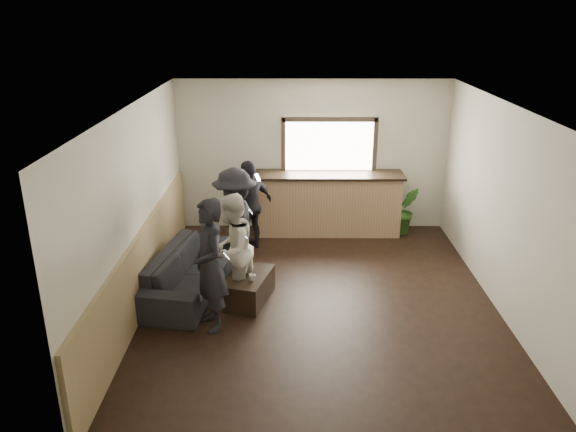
{
  "coord_description": "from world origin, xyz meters",
  "views": [
    {
      "loc": [
        -0.41,
        -7.14,
        3.99
      ],
      "look_at": [
        -0.44,
        0.4,
        1.17
      ],
      "focal_mm": 35.0,
      "sensor_mm": 36.0,
      "label": 1
    }
  ],
  "objects_px": {
    "cup_b": "(252,277)",
    "person_d": "(250,205)",
    "potted_plant": "(405,210)",
    "coffee_table": "(250,288)",
    "person_c": "(236,225)",
    "person_b": "(232,249)",
    "sofa": "(190,271)",
    "cup_a": "(250,268)",
    "person_a": "(210,265)",
    "bar_counter": "(329,200)"
  },
  "relations": [
    {
      "from": "person_c",
      "to": "person_d",
      "type": "distance_m",
      "value": 1.19
    },
    {
      "from": "person_a",
      "to": "person_b",
      "type": "relative_size",
      "value": 1.11
    },
    {
      "from": "sofa",
      "to": "coffee_table",
      "type": "xyz_separation_m",
      "value": [
        0.9,
        -0.29,
        -0.12
      ]
    },
    {
      "from": "potted_plant",
      "to": "person_b",
      "type": "bearing_deg",
      "value": -138.65
    },
    {
      "from": "cup_b",
      "to": "person_c",
      "type": "xyz_separation_m",
      "value": [
        -0.3,
        0.88,
        0.44
      ]
    },
    {
      "from": "cup_a",
      "to": "person_a",
      "type": "xyz_separation_m",
      "value": [
        -0.44,
        -0.84,
        0.45
      ]
    },
    {
      "from": "potted_plant",
      "to": "person_b",
      "type": "distance_m",
      "value": 3.94
    },
    {
      "from": "person_c",
      "to": "sofa",
      "type": "bearing_deg",
      "value": -61.76
    },
    {
      "from": "sofa",
      "to": "person_d",
      "type": "bearing_deg",
      "value": -16.39
    },
    {
      "from": "cup_a",
      "to": "person_b",
      "type": "bearing_deg",
      "value": -150.07
    },
    {
      "from": "potted_plant",
      "to": "sofa",
      "type": "bearing_deg",
      "value": -147.4
    },
    {
      "from": "person_a",
      "to": "person_c",
      "type": "height_order",
      "value": "person_a"
    },
    {
      "from": "cup_b",
      "to": "person_b",
      "type": "distance_m",
      "value": 0.49
    },
    {
      "from": "sofa",
      "to": "potted_plant",
      "type": "relative_size",
      "value": 2.44
    },
    {
      "from": "person_c",
      "to": "person_d",
      "type": "bearing_deg",
      "value": 167.66
    },
    {
      "from": "sofa",
      "to": "coffee_table",
      "type": "height_order",
      "value": "sofa"
    },
    {
      "from": "coffee_table",
      "to": "cup_b",
      "type": "relative_size",
      "value": 9.34
    },
    {
      "from": "sofa",
      "to": "person_c",
      "type": "height_order",
      "value": "person_c"
    },
    {
      "from": "cup_a",
      "to": "person_d",
      "type": "bearing_deg",
      "value": 93.36
    },
    {
      "from": "sofa",
      "to": "person_c",
      "type": "bearing_deg",
      "value": -46.43
    },
    {
      "from": "coffee_table",
      "to": "potted_plant",
      "type": "bearing_deg",
      "value": 43.78
    },
    {
      "from": "bar_counter",
      "to": "cup_b",
      "type": "height_order",
      "value": "bar_counter"
    },
    {
      "from": "potted_plant",
      "to": "coffee_table",
      "type": "bearing_deg",
      "value": -136.22
    },
    {
      "from": "sofa",
      "to": "person_b",
      "type": "height_order",
      "value": "person_b"
    },
    {
      "from": "coffee_table",
      "to": "person_c",
      "type": "distance_m",
      "value": 1.03
    },
    {
      "from": "cup_a",
      "to": "person_a",
      "type": "distance_m",
      "value": 1.05
    },
    {
      "from": "cup_b",
      "to": "person_c",
      "type": "height_order",
      "value": "person_c"
    },
    {
      "from": "sofa",
      "to": "person_a",
      "type": "relative_size",
      "value": 1.24
    },
    {
      "from": "potted_plant",
      "to": "bar_counter",
      "type": "bearing_deg",
      "value": 178.15
    },
    {
      "from": "person_b",
      "to": "cup_a",
      "type": "bearing_deg",
      "value": 140.54
    },
    {
      "from": "cup_b",
      "to": "person_a",
      "type": "relative_size",
      "value": 0.05
    },
    {
      "from": "potted_plant",
      "to": "person_c",
      "type": "xyz_separation_m",
      "value": [
        -2.96,
        -1.87,
        0.43
      ]
    },
    {
      "from": "potted_plant",
      "to": "person_d",
      "type": "xyz_separation_m",
      "value": [
        -2.82,
        -0.7,
        0.34
      ]
    },
    {
      "from": "coffee_table",
      "to": "potted_plant",
      "type": "distance_m",
      "value": 3.77
    },
    {
      "from": "sofa",
      "to": "cup_a",
      "type": "relative_size",
      "value": 19.42
    },
    {
      "from": "cup_a",
      "to": "person_b",
      "type": "relative_size",
      "value": 0.07
    },
    {
      "from": "sofa",
      "to": "cup_a",
      "type": "bearing_deg",
      "value": -90.13
    },
    {
      "from": "sofa",
      "to": "cup_a",
      "type": "xyz_separation_m",
      "value": [
        0.89,
        -0.15,
        0.12
      ]
    },
    {
      "from": "sofa",
      "to": "person_a",
      "type": "height_order",
      "value": "person_a"
    },
    {
      "from": "cup_b",
      "to": "cup_a",
      "type": "bearing_deg",
      "value": 101.26
    },
    {
      "from": "coffee_table",
      "to": "person_b",
      "type": "relative_size",
      "value": 0.56
    },
    {
      "from": "cup_a",
      "to": "person_b",
      "type": "xyz_separation_m",
      "value": [
        -0.23,
        -0.13,
        0.36
      ]
    },
    {
      "from": "bar_counter",
      "to": "person_b",
      "type": "relative_size",
      "value": 1.68
    },
    {
      "from": "person_a",
      "to": "person_b",
      "type": "bearing_deg",
      "value": 138.21
    },
    {
      "from": "sofa",
      "to": "person_c",
      "type": "relative_size",
      "value": 1.25
    },
    {
      "from": "bar_counter",
      "to": "sofa",
      "type": "xyz_separation_m",
      "value": [
        -2.19,
        -2.35,
        -0.32
      ]
    },
    {
      "from": "cup_b",
      "to": "person_c",
      "type": "distance_m",
      "value": 1.03
    },
    {
      "from": "cup_b",
      "to": "person_d",
      "type": "relative_size",
      "value": 0.06
    },
    {
      "from": "person_b",
      "to": "person_d",
      "type": "relative_size",
      "value": 1.02
    },
    {
      "from": "person_a",
      "to": "person_d",
      "type": "distance_m",
      "value": 2.63
    }
  ]
}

